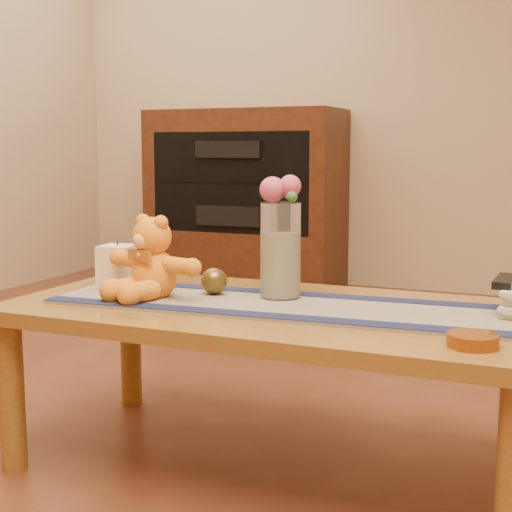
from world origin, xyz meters
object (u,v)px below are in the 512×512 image
at_px(book_bottom, 504,310).
at_px(amber_dish, 473,340).
at_px(bronze_ball, 214,281).
at_px(teddy_bear, 154,258).
at_px(glass_vase, 280,250).
at_px(tv_remote, 505,281).
at_px(pillar_candle, 118,265).

xyz_separation_m(book_bottom, amber_dish, (-0.03, -0.36, 0.00)).
bearing_deg(bronze_ball, teddy_bear, -149.29).
relative_size(glass_vase, amber_dish, 2.40).
xyz_separation_m(bronze_ball, tv_remote, (0.77, 0.09, 0.04)).
distance_m(teddy_bear, glass_vase, 0.35).
relative_size(glass_vase, bronze_ball, 3.49).
distance_m(glass_vase, bronze_ball, 0.21).
distance_m(teddy_bear, pillar_candle, 0.22).
height_order(bronze_ball, amber_dish, bronze_ball).
xyz_separation_m(teddy_bear, bronze_ball, (0.14, 0.08, -0.07)).
bearing_deg(tv_remote, amber_dish, -93.35).
xyz_separation_m(pillar_candle, amber_dish, (1.07, -0.28, -0.05)).
xyz_separation_m(bronze_ball, amber_dish, (0.74, -0.26, -0.03)).
distance_m(bronze_ball, book_bottom, 0.77).
distance_m(teddy_bear, amber_dish, 0.90).
bearing_deg(tv_remote, bronze_ball, -171.73).
distance_m(teddy_bear, tv_remote, 0.93).
height_order(teddy_bear, bronze_ball, teddy_bear).
bearing_deg(pillar_candle, amber_dish, -14.70).
relative_size(teddy_bear, bronze_ball, 4.21).
relative_size(glass_vase, tv_remote, 1.62).
xyz_separation_m(pillar_candle, glass_vase, (0.52, 0.01, 0.07)).
distance_m(glass_vase, book_bottom, 0.60).
height_order(glass_vase, bronze_ball, glass_vase).
relative_size(teddy_bear, glass_vase, 1.21).
relative_size(glass_vase, book_bottom, 1.17).
height_order(pillar_candle, tv_remote, pillar_candle).
height_order(teddy_bear, amber_dish, teddy_bear).
distance_m(tv_remote, amber_dish, 0.36).
distance_m(teddy_bear, book_bottom, 0.93).
distance_m(pillar_candle, book_bottom, 1.10).
xyz_separation_m(teddy_bear, book_bottom, (0.91, 0.19, -0.10)).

